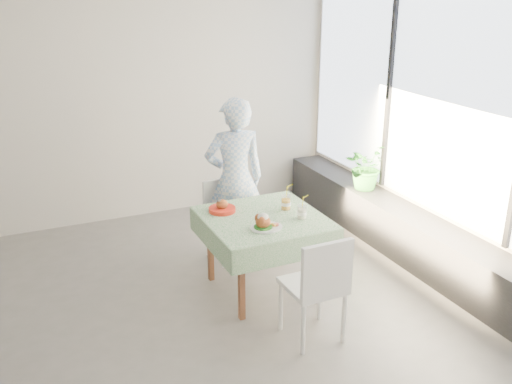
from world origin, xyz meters
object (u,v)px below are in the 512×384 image
cafe_table (263,245)px  juice_cup_orange (286,203)px  potted_plant (366,166)px  chair_near (313,306)px  diner (235,179)px  main_dish (265,224)px  chair_far (228,235)px

cafe_table → juice_cup_orange: size_ratio=3.83×
potted_plant → chair_near: bearing=-134.0°
chair_near → diner: size_ratio=0.54×
chair_near → main_dish: (-0.15, 0.61, 0.51)m
main_dish → diner: bearing=81.8°
cafe_table → chair_near: chair_near is taller
main_dish → juice_cup_orange: bearing=41.5°
chair_near → potted_plant: potted_plant is taller
chair_far → main_dish: (-0.06, -1.02, 0.54)m
cafe_table → potted_plant: 1.89m
cafe_table → chair_near: bearing=-87.2°
chair_far → potted_plant: potted_plant is taller
chair_near → juice_cup_orange: (0.23, 0.94, 0.52)m
main_dish → chair_far: bearing=86.7°
juice_cup_orange → potted_plant: size_ratio=0.51×
diner → juice_cup_orange: size_ratio=6.20×
cafe_table → potted_plant: (1.67, 0.82, 0.31)m
cafe_table → chair_near: (0.04, -0.86, -0.18)m
juice_cup_orange → potted_plant: (1.40, 0.74, -0.04)m
cafe_table → chair_far: (-0.04, 0.77, -0.21)m
diner → potted_plant: diner is taller
juice_cup_orange → potted_plant: 1.58m
diner → juice_cup_orange: (0.22, -0.71, -0.04)m
chair_near → juice_cup_orange: size_ratio=3.38×
chair_near → chair_far: bearing=93.0°
main_dish → juice_cup_orange: size_ratio=1.05×
chair_far → main_dish: main_dish is taller
chair_far → diner: size_ratio=0.49×
potted_plant → cafe_table: bearing=-153.8°
chair_far → diner: diner is taller
cafe_table → chair_far: 0.80m
chair_far → diner: 0.60m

